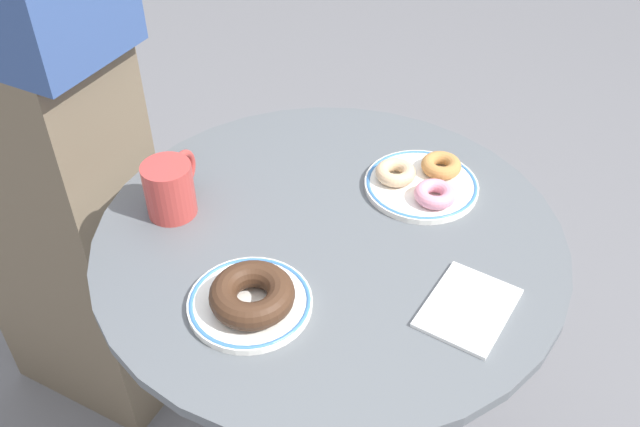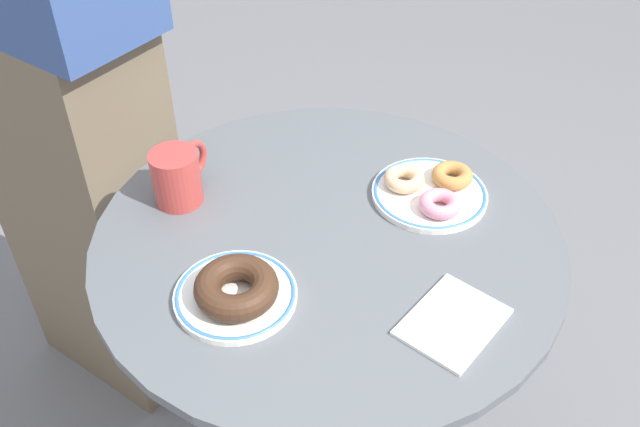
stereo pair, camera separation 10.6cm
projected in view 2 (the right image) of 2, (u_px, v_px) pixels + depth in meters
name	position (u px, v px, depth m)	size (l,w,h in m)	color
cafe_table	(327.00, 324.00, 1.20)	(0.72, 0.72, 0.72)	#565B60
plate_left	(236.00, 295.00, 0.96)	(0.17, 0.17, 0.01)	white
plate_right	(429.00, 193.00, 1.13)	(0.19, 0.19, 0.01)	white
donut_chocolate	(236.00, 287.00, 0.94)	(0.12, 0.12, 0.04)	#422819
donut_old_fashioned	(452.00, 175.00, 1.14)	(0.07, 0.07, 0.02)	#BC7F42
donut_glazed	(403.00, 178.00, 1.13)	(0.07, 0.07, 0.02)	#E0B789
donut_pink_frosted	(440.00, 204.00, 1.08)	(0.07, 0.07, 0.02)	pink
paper_napkin	(453.00, 322.00, 0.93)	(0.14, 0.11, 0.01)	white
coffee_mug	(178.00, 176.00, 1.10)	(0.11, 0.08, 0.09)	#B73D38
person_figure	(52.00, 71.00, 1.27)	(0.32, 0.48, 1.64)	brown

